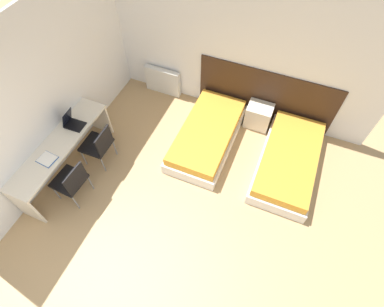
{
  "coord_description": "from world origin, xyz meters",
  "views": [
    {
      "loc": [
        1.11,
        -0.48,
        4.58
      ],
      "look_at": [
        0.0,
        2.18,
        0.55
      ],
      "focal_mm": 28.0,
      "sensor_mm": 36.0,
      "label": 1
    }
  ],
  "objects_px": {
    "bed_near_door": "(288,161)",
    "chair_near_laptop": "(99,144)",
    "nightstand": "(259,116)",
    "laptop": "(72,122)",
    "bed_near_window": "(207,135)",
    "chair_near_notebook": "(71,180)"
  },
  "relations": [
    {
      "from": "nightstand",
      "to": "chair_near_laptop",
      "type": "bearing_deg",
      "value": -140.47
    },
    {
      "from": "chair_near_notebook",
      "to": "nightstand",
      "type": "bearing_deg",
      "value": 52.52
    },
    {
      "from": "nightstand",
      "to": "chair_near_notebook",
      "type": "bearing_deg",
      "value": -130.79
    },
    {
      "from": "nightstand",
      "to": "chair_near_notebook",
      "type": "relative_size",
      "value": 0.58
    },
    {
      "from": "chair_near_notebook",
      "to": "bed_near_window",
      "type": "bearing_deg",
      "value": 54.02
    },
    {
      "from": "bed_near_window",
      "to": "nightstand",
      "type": "distance_m",
      "value": 1.11
    },
    {
      "from": "nightstand",
      "to": "chair_near_notebook",
      "type": "height_order",
      "value": "chair_near_notebook"
    },
    {
      "from": "bed_near_window",
      "to": "laptop",
      "type": "bearing_deg",
      "value": -151.13
    },
    {
      "from": "bed_near_window",
      "to": "chair_near_notebook",
      "type": "relative_size",
      "value": 2.33
    },
    {
      "from": "bed_near_door",
      "to": "chair_near_laptop",
      "type": "relative_size",
      "value": 2.33
    },
    {
      "from": "chair_near_laptop",
      "to": "laptop",
      "type": "xyz_separation_m",
      "value": [
        -0.44,
        0.03,
        0.33
      ]
    },
    {
      "from": "bed_near_door",
      "to": "nightstand",
      "type": "distance_m",
      "value": 1.11
    },
    {
      "from": "bed_near_window",
      "to": "chair_near_notebook",
      "type": "xyz_separation_m",
      "value": [
        -1.58,
        -1.93,
        0.3
      ]
    },
    {
      "from": "chair_near_notebook",
      "to": "laptop",
      "type": "xyz_separation_m",
      "value": [
        -0.44,
        0.82,
        0.33
      ]
    },
    {
      "from": "nightstand",
      "to": "laptop",
      "type": "relative_size",
      "value": 1.52
    },
    {
      "from": "chair_near_notebook",
      "to": "laptop",
      "type": "relative_size",
      "value": 2.64
    },
    {
      "from": "bed_near_door",
      "to": "chair_near_notebook",
      "type": "bearing_deg",
      "value": -148.34
    },
    {
      "from": "bed_near_door",
      "to": "chair_near_laptop",
      "type": "distance_m",
      "value": 3.34
    },
    {
      "from": "bed_near_door",
      "to": "bed_near_window",
      "type": "bearing_deg",
      "value": 180.0
    },
    {
      "from": "bed_near_door",
      "to": "chair_near_notebook",
      "type": "height_order",
      "value": "chair_near_notebook"
    },
    {
      "from": "bed_near_window",
      "to": "laptop",
      "type": "height_order",
      "value": "laptop"
    },
    {
      "from": "bed_near_door",
      "to": "laptop",
      "type": "distance_m",
      "value": 3.79
    }
  ]
}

